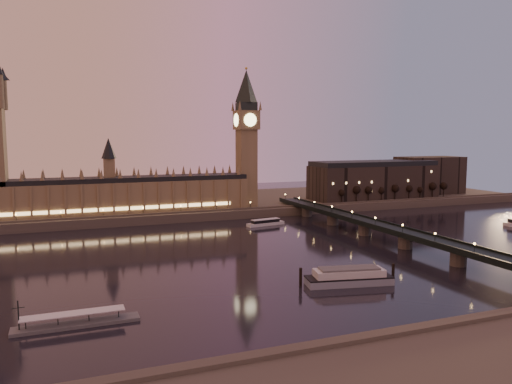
{
  "coord_description": "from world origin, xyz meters",
  "views": [
    {
      "loc": [
        -76.84,
        -231.86,
        59.69
      ],
      "look_at": [
        27.95,
        35.0,
        27.06
      ],
      "focal_mm": 35.0,
      "sensor_mm": 36.0,
      "label": 1
    }
  ],
  "objects": [
    {
      "name": "westminster_bridge",
      "position": [
        91.61,
        0.0,
        5.52
      ],
      "size": [
        13.2,
        260.0,
        15.3
      ],
      "color": "black",
      "rests_on": "ground"
    },
    {
      "name": "bare_tree_4",
      "position": [
        180.62,
        109.0,
        14.43
      ],
      "size": [
        5.57,
        5.57,
        11.32
      ],
      "color": "black",
      "rests_on": "ground"
    },
    {
      "name": "bare_tree_8",
      "position": [
        232.63,
        109.0,
        14.43
      ],
      "size": [
        5.57,
        5.57,
        11.32
      ],
      "color": "black",
      "rests_on": "ground"
    },
    {
      "name": "palace_of_westminster",
      "position": [
        -40.12,
        120.99,
        21.71
      ],
      "size": [
        180.0,
        26.62,
        52.0
      ],
      "color": "brown",
      "rests_on": "ground"
    },
    {
      "name": "bare_tree_2",
      "position": [
        154.62,
        109.0,
        14.43
      ],
      "size": [
        5.57,
        5.57,
        11.32
      ],
      "color": "black",
      "rests_on": "ground"
    },
    {
      "name": "far_embankment",
      "position": [
        30.0,
        165.0,
        3.0
      ],
      "size": [
        560.0,
        130.0,
        6.0
      ],
      "primitive_type": "cube",
      "color": "#423D35",
      "rests_on": "ground"
    },
    {
      "name": "bare_tree_6",
      "position": [
        206.62,
        109.0,
        14.43
      ],
      "size": [
        5.57,
        5.57,
        11.32
      ],
      "color": "black",
      "rests_on": "ground"
    },
    {
      "name": "city_block",
      "position": [
        194.94,
        130.93,
        22.24
      ],
      "size": [
        155.0,
        45.0,
        34.0
      ],
      "color": "black",
      "rests_on": "ground"
    },
    {
      "name": "pontoon_pier",
      "position": [
        -74.33,
        -70.4,
        1.1
      ],
      "size": [
        38.4,
        6.4,
        10.24
      ],
      "color": "#595B5E",
      "rests_on": "ground"
    },
    {
      "name": "big_ben",
      "position": [
        53.99,
        120.99,
        63.95
      ],
      "size": [
        17.68,
        17.68,
        104.0
      ],
      "color": "brown",
      "rests_on": "ground"
    },
    {
      "name": "bare_tree_1",
      "position": [
        141.62,
        109.0,
        14.43
      ],
      "size": [
        5.57,
        5.57,
        11.32
      ],
      "color": "black",
      "rests_on": "ground"
    },
    {
      "name": "bare_tree_3",
      "position": [
        167.62,
        109.0,
        14.43
      ],
      "size": [
        5.57,
        5.57,
        11.32
      ],
      "color": "black",
      "rests_on": "ground"
    },
    {
      "name": "bare_tree_5",
      "position": [
        193.62,
        109.0,
        14.43
      ],
      "size": [
        5.57,
        5.57,
        11.32
      ],
      "color": "black",
      "rests_on": "ground"
    },
    {
      "name": "bare_tree_7",
      "position": [
        219.62,
        109.0,
        14.43
      ],
      "size": [
        5.57,
        5.57,
        11.32
      ],
      "color": "black",
      "rests_on": "ground"
    },
    {
      "name": "bare_tree_0",
      "position": [
        128.62,
        109.0,
        14.43
      ],
      "size": [
        5.57,
        5.57,
        11.32
      ],
      "color": "black",
      "rests_on": "ground"
    },
    {
      "name": "ground",
      "position": [
        0.0,
        0.0,
        0.0
      ],
      "size": [
        700.0,
        700.0,
        0.0
      ],
      "primitive_type": "plane",
      "color": "black",
      "rests_on": "ground"
    },
    {
      "name": "cruise_boat_a",
      "position": [
        48.89,
        70.92,
        1.87
      ],
      "size": [
        27.13,
        10.11,
        4.25
      ],
      "rotation": [
        0.0,
        0.0,
        0.17
      ],
      "color": "silver",
      "rests_on": "ground"
    },
    {
      "name": "moored_barge",
      "position": [
        29.34,
        -63.8,
        3.13
      ],
      "size": [
        39.67,
        16.48,
        7.41
      ],
      "rotation": [
        0.0,
        0.0,
        -0.2
      ],
      "color": "#7F8CA2",
      "rests_on": "ground"
    }
  ]
}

